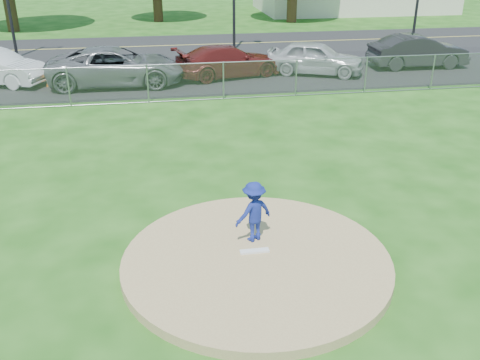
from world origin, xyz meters
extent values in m
plane|color=#194D10|center=(0.00, 10.00, 0.00)|extent=(120.00, 120.00, 0.00)
cylinder|color=tan|center=(0.00, 0.00, 0.10)|extent=(5.40, 5.40, 0.20)
cube|color=white|center=(0.00, 0.20, 0.22)|extent=(0.60, 0.15, 0.04)
cube|color=gray|center=(0.00, 12.00, 0.75)|extent=(40.00, 0.06, 1.50)
cube|color=black|center=(0.00, 16.50, 0.01)|extent=(50.00, 8.00, 0.01)
cube|color=black|center=(0.00, 24.00, 0.00)|extent=(60.00, 7.00, 0.01)
cylinder|color=black|center=(-9.00, 22.00, 2.80)|extent=(0.16, 0.16, 5.60)
imported|color=navy|center=(0.07, 0.70, 0.86)|extent=(0.98, 0.80, 1.32)
cone|color=orange|center=(-6.23, 15.34, 0.41)|extent=(0.41, 0.41, 0.80)
imported|color=slate|center=(-3.33, 15.03, 0.83)|extent=(5.97, 2.87, 1.64)
imported|color=#5A1816|center=(1.73, 15.73, 0.74)|extent=(5.36, 3.25, 1.45)
imported|color=#B8BABC|center=(5.89, 15.57, 0.78)|extent=(4.89, 3.46, 1.55)
imported|color=#242426|center=(11.36, 16.11, 0.80)|extent=(4.83, 1.70, 1.59)
camera|label=1|loc=(-1.82, -8.91, 6.09)|focal=40.00mm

